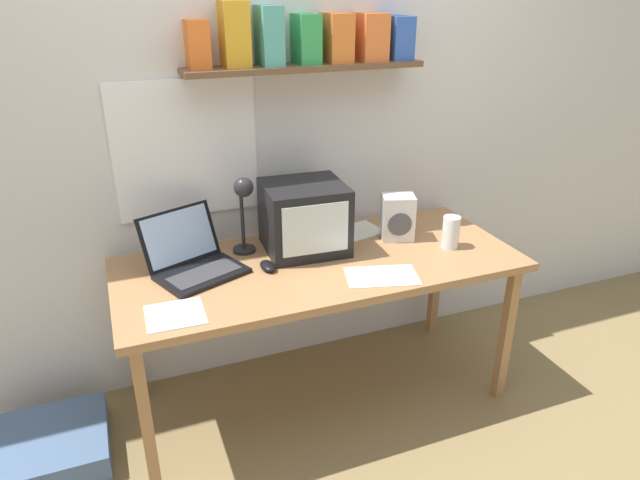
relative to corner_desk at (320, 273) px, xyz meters
name	(u,v)px	position (x,y,z in m)	size (l,w,h in m)	color
ground_plane	(320,395)	(0.00, 0.00, -0.67)	(12.00, 12.00, 0.00)	olive
back_wall	(286,109)	(0.00, 0.43, 0.64)	(5.60, 0.24, 2.60)	silver
corner_desk	(320,273)	(0.00, 0.00, 0.00)	(1.74, 0.74, 0.73)	#A8774A
crt_monitor	(304,217)	(-0.02, 0.14, 0.21)	(0.37, 0.35, 0.31)	black
laptop	(192,257)	(-0.53, 0.11, 0.12)	(0.44, 0.42, 0.24)	black
desk_lamp	(244,202)	(-0.28, 0.18, 0.31)	(0.10, 0.14, 0.36)	#232326
juice_glass	(451,234)	(0.61, -0.08, 0.12)	(0.08, 0.08, 0.15)	white
space_heater	(398,218)	(0.43, 0.09, 0.16)	(0.18, 0.15, 0.21)	silver
computer_mouse	(268,266)	(-0.23, 0.01, 0.07)	(0.07, 0.11, 0.03)	black
printed_handout	(355,232)	(0.27, 0.23, 0.06)	(0.29, 0.23, 0.00)	white
loose_paper_near_monitor	(175,315)	(-0.65, -0.22, 0.06)	(0.22, 0.20, 0.00)	white
loose_paper_near_laptop	(382,276)	(0.18, -0.23, 0.06)	(0.33, 0.25, 0.00)	white
floor_cushion	(54,446)	(-1.19, 0.04, -0.61)	(0.44, 0.44, 0.12)	slate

